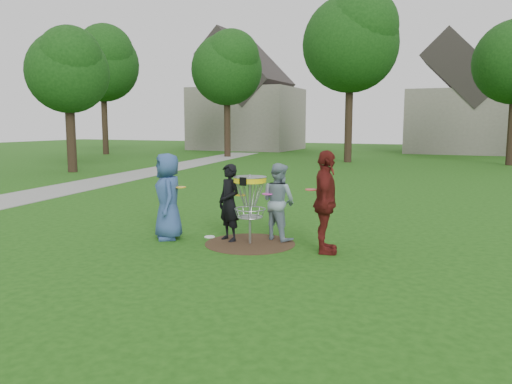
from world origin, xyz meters
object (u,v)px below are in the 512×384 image
at_px(player_blue, 168,196).
at_px(player_grey, 278,201).
at_px(disc_golf_basket, 250,193).
at_px(player_black, 229,203).
at_px(player_maroon, 325,202).

bearing_deg(player_blue, player_grey, 73.64).
bearing_deg(player_grey, player_blue, 45.09).
xyz_separation_m(player_grey, disc_golf_basket, (-0.38, -0.58, 0.23)).
relative_size(player_grey, disc_golf_basket, 1.14).
distance_m(player_black, player_grey, 1.01).
distance_m(player_blue, disc_golf_basket, 1.74).
relative_size(player_grey, player_maroon, 0.83).
height_order(player_blue, disc_golf_basket, player_blue).
relative_size(player_blue, player_black, 1.13).
bearing_deg(player_blue, player_black, 67.36).
bearing_deg(player_black, disc_golf_basket, 19.38).
relative_size(player_blue, player_maroon, 0.94).
bearing_deg(player_maroon, player_grey, 45.30).
bearing_deg(disc_golf_basket, player_maroon, -3.59).
bearing_deg(disc_golf_basket, player_black, 171.46).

